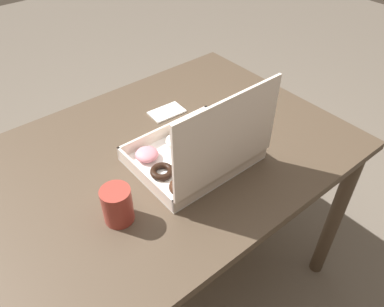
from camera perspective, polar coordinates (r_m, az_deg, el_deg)
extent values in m
plane|color=#6B6054|center=(1.79, -3.01, -18.31)|extent=(8.00, 8.00, 0.00)
cube|color=#4C3D2D|center=(1.21, -4.21, -0.17)|extent=(1.19, 0.86, 0.03)
cylinder|color=#4C3D2D|center=(1.95, 2.67, 3.87)|extent=(0.06, 0.06, 0.72)
cylinder|color=#4C3D2D|center=(1.62, 20.95, -9.00)|extent=(0.06, 0.06, 0.72)
cube|color=white|center=(1.17, 0.00, -0.67)|extent=(0.36, 0.29, 0.01)
cube|color=silver|center=(1.24, -4.09, 3.46)|extent=(0.36, 0.01, 0.04)
cube|color=silver|center=(1.08, 4.70, -3.50)|extent=(0.36, 0.01, 0.04)
cube|color=silver|center=(1.25, 6.27, 3.58)|extent=(0.01, 0.29, 0.04)
cube|color=silver|center=(1.08, -7.25, -3.66)|extent=(0.01, 0.29, 0.04)
cube|color=silver|center=(0.98, 5.48, 2.37)|extent=(0.36, 0.01, 0.25)
torus|color=#381E11|center=(1.27, 1.46, 3.91)|extent=(0.07, 0.07, 0.02)
torus|color=white|center=(1.22, -2.46, 2.01)|extent=(0.07, 0.07, 0.02)
ellipsoid|color=pink|center=(1.17, -7.02, 0.00)|extent=(0.07, 0.07, 0.03)
torus|color=#B77A38|center=(1.22, 4.16, 2.04)|extent=(0.07, 0.07, 0.02)
torus|color=#381E11|center=(1.16, -0.26, -0.30)|extent=(0.07, 0.07, 0.02)
torus|color=black|center=(1.11, -4.59, -2.74)|extent=(0.07, 0.07, 0.02)
torus|color=#9E6633|center=(1.17, 7.11, -0.23)|extent=(0.07, 0.07, 0.02)
ellipsoid|color=#9E6633|center=(1.11, 2.84, -2.11)|extent=(0.07, 0.07, 0.04)
ellipsoid|color=#381E11|center=(1.05, -1.58, -5.06)|extent=(0.07, 0.07, 0.04)
cylinder|color=#A3382D|center=(0.99, -11.30, -7.71)|extent=(0.08, 0.08, 0.11)
cylinder|color=black|center=(0.95, -11.68, -5.77)|extent=(0.07, 0.07, 0.01)
cube|color=white|center=(1.37, -3.86, 6.33)|extent=(0.13, 0.08, 0.01)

